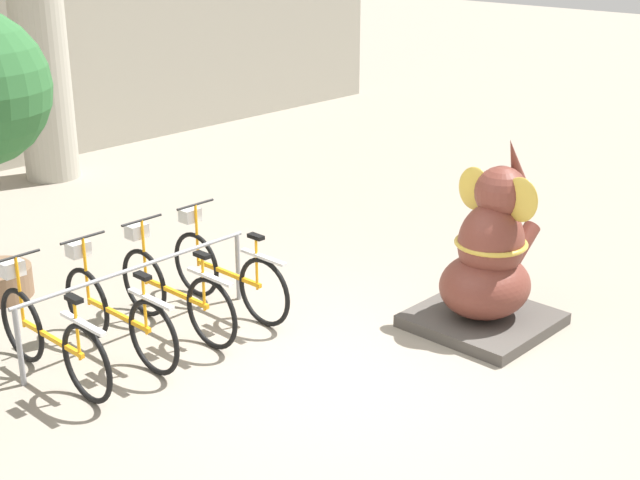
% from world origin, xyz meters
% --- Properties ---
extents(ground_plane, '(60.00, 60.00, 0.00)m').
position_xyz_m(ground_plane, '(0.00, 0.00, 0.00)').
color(ground_plane, gray).
extents(column_right, '(1.03, 1.03, 5.16)m').
position_xyz_m(column_right, '(1.60, 7.60, 2.62)').
color(column_right, '#ADA899').
rests_on(column_right, ground_plane).
extents(bike_rack, '(2.66, 0.05, 0.77)m').
position_xyz_m(bike_rack, '(-0.80, 1.95, 0.57)').
color(bike_rack, gray).
rests_on(bike_rack, ground_plane).
extents(bicycle_0, '(0.48, 1.80, 1.07)m').
position_xyz_m(bicycle_0, '(-1.83, 1.85, 0.43)').
color(bicycle_0, black).
rests_on(bicycle_0, ground_plane).
extents(bicycle_1, '(0.48, 1.80, 1.07)m').
position_xyz_m(bicycle_1, '(-1.15, 1.84, 0.43)').
color(bicycle_1, black).
rests_on(bicycle_1, ground_plane).
extents(bicycle_2, '(0.48, 1.80, 1.07)m').
position_xyz_m(bicycle_2, '(-0.46, 1.85, 0.43)').
color(bicycle_2, black).
rests_on(bicycle_2, ground_plane).
extents(bicycle_3, '(0.48, 1.80, 1.07)m').
position_xyz_m(bicycle_3, '(0.23, 1.85, 0.43)').
color(bicycle_3, black).
rests_on(bicycle_3, ground_plane).
extents(elephant_statue, '(1.28, 1.28, 1.93)m').
position_xyz_m(elephant_statue, '(1.80, -0.35, 0.66)').
color(elephant_statue, '#4C4742').
rests_on(elephant_statue, ground_plane).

